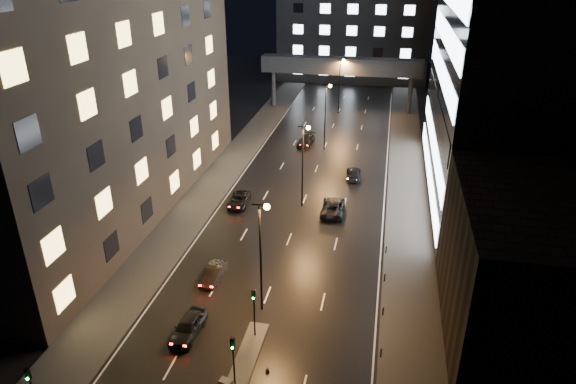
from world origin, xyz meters
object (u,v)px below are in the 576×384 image
object	(u,v)px
car_away_a	(188,327)
car_away_c	(239,200)
car_away_d	(306,141)
car_toward_b	(354,173)
car_toward_a	(333,207)
car_away_b	(213,274)

from	to	relation	value
car_away_a	car_away_c	distance (m)	23.25
car_away_d	car_toward_b	world-z (taller)	car_away_d
car_away_d	car_toward_a	size ratio (longest dim) A/B	0.89
car_away_c	car_toward_b	bearing A→B (deg)	36.45
car_away_c	car_toward_b	world-z (taller)	car_toward_b
car_away_b	car_away_d	xyz separation A→B (m)	(2.41, 37.93, 0.04)
car_away_c	car_away_b	bearing A→B (deg)	-86.02
car_away_d	car_away_a	bearing A→B (deg)	-85.88
car_away_a	car_away_b	world-z (taller)	car_away_a
car_away_a	car_toward_a	xyz separation A→B (m)	(8.83, 23.33, 0.01)
car_away_d	car_toward_b	distance (m)	14.33
car_away_a	car_away_b	bearing A→B (deg)	97.16
car_away_a	car_toward_a	world-z (taller)	car_toward_a
car_away_c	car_toward_a	world-z (taller)	car_toward_a
car_away_d	car_toward_a	xyz separation A→B (m)	(6.91, -22.21, 0.06)
car_away_c	car_toward_a	distance (m)	11.38
car_away_b	car_away_a	bearing A→B (deg)	-84.08
car_away_c	car_away_d	world-z (taller)	car_away_d
car_away_b	car_away_d	world-z (taller)	car_away_d
car_away_b	car_toward_a	bearing A→B (deg)	61.61
car_toward_b	car_toward_a	bearing A→B (deg)	77.26
car_toward_a	car_toward_b	bearing A→B (deg)	-99.46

